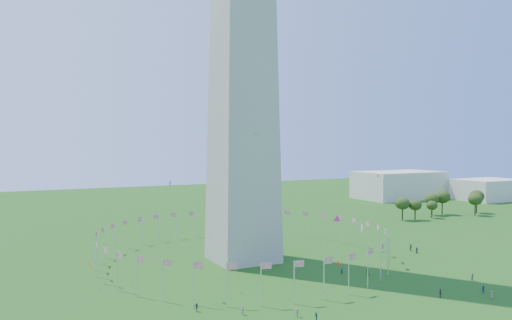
{
  "coord_description": "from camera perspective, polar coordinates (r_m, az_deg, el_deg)",
  "views": [
    {
      "loc": [
        -59.58,
        -76.44,
        33.23
      ],
      "look_at": [
        -3.43,
        35.0,
        28.87
      ],
      "focal_mm": 35.0,
      "sensor_mm": 36.0,
      "label": 1
    }
  ],
  "objects": [
    {
      "name": "tree_line_east",
      "position": [
        241.45,
        20.66,
        -4.85
      ],
      "size": [
        53.68,
        15.79,
        10.98
      ],
      "color": "#34501A",
      "rests_on": "ground"
    },
    {
      "name": "crowd",
      "position": [
        109.75,
        15.61,
        -15.21
      ],
      "size": [
        92.04,
        77.89,
        1.99
      ],
      "color": "gray",
      "rests_on": "ground"
    },
    {
      "name": "gov_building_east_a",
      "position": [
        309.58,
        16.01,
        -2.75
      ],
      "size": [
        50.0,
        30.0,
        16.0
      ],
      "primitive_type": "cube",
      "color": "beige",
      "rests_on": "ground"
    },
    {
      "name": "gov_building_east_b",
      "position": [
        318.78,
        24.99,
        -3.09
      ],
      "size": [
        35.0,
        25.0,
        12.0
      ],
      "primitive_type": "cube",
      "color": "beige",
      "rests_on": "ground"
    },
    {
      "name": "kites_aloft",
      "position": [
        123.23,
        7.63,
        -5.23
      ],
      "size": [
        100.85,
        76.63,
        38.88
      ],
      "color": "#CC2699",
      "rests_on": "ground"
    },
    {
      "name": "ground",
      "position": [
        102.46,
        11.07,
        -16.96
      ],
      "size": [
        600.0,
        600.0,
        0.0
      ],
      "primitive_type": "plane",
      "color": "#184710",
      "rests_on": "ground"
    },
    {
      "name": "flag_ring",
      "position": [
        142.7,
        -1.5,
        -9.61
      ],
      "size": [
        80.24,
        80.24,
        9.0
      ],
      "color": "silver",
      "rests_on": "ground"
    }
  ]
}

